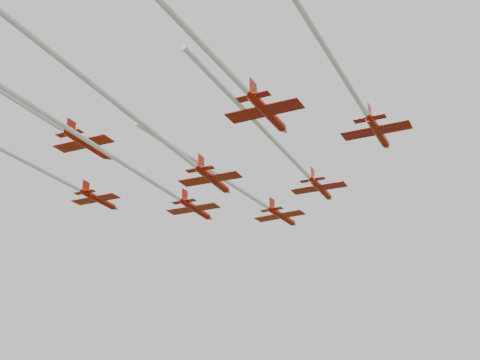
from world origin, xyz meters
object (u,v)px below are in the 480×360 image
at_px(jet_row3_right, 338,68).
at_px(jet_row4_left, 25,106).
at_px(jet_row4_right, 212,55).
at_px(jet_row3_left, 38,168).
at_px(jet_row3_mid, 171,146).
at_px(jet_row2_right, 295,163).
at_px(jet_row2_left, 130,168).
at_px(jet_lead, 254,199).

height_order(jet_row3_right, jet_row4_left, jet_row4_left).
xyz_separation_m(jet_row4_left, jet_row4_right, (26.84, -4.96, -2.20)).
bearing_deg(jet_row3_left, jet_row3_mid, 2.21).
bearing_deg(jet_row2_right, jet_row4_left, -135.26).
distance_m(jet_row2_left, jet_row3_mid, 9.95).
relative_size(jet_row2_left, jet_row4_left, 1.32).
height_order(jet_lead, jet_row3_mid, jet_lead).
bearing_deg(jet_row4_right, jet_row3_mid, 132.27).
relative_size(jet_lead, jet_row3_right, 0.73).
height_order(jet_row2_left, jet_row2_right, jet_row2_right).
bearing_deg(jet_row3_left, jet_row4_left, -55.99).
distance_m(jet_lead, jet_row3_left, 34.17).
relative_size(jet_row2_right, jet_row4_left, 0.91).
xyz_separation_m(jet_lead, jet_row3_mid, (-1.27, -26.40, -1.87)).
bearing_deg(jet_row4_left, jet_row3_right, 10.03).
distance_m(jet_lead, jet_row3_right, 40.27).
xyz_separation_m(jet_lead, jet_row3_right, (22.20, -33.59, 0.15)).
bearing_deg(jet_row2_right, jet_row3_mid, -133.72).
distance_m(jet_row2_right, jet_row4_left, 35.50).
bearing_deg(jet_row4_right, jet_row4_left, 173.56).
xyz_separation_m(jet_row2_right, jet_row3_right, (10.79, -19.16, 1.47)).
bearing_deg(jet_row4_right, jet_row3_right, 46.33).
distance_m(jet_row2_left, jet_row2_right, 22.61).
bearing_deg(jet_row3_mid, jet_row4_left, -138.02).
relative_size(jet_row3_mid, jet_row3_right, 0.83).
distance_m(jet_row2_right, jet_row4_right, 28.60).
height_order(jet_row3_left, jet_row4_left, jet_row4_left).
xyz_separation_m(jet_row2_right, jet_row3_mid, (-12.67, -11.97, -0.55)).
distance_m(jet_row2_left, jet_row3_left, 12.89).
bearing_deg(jet_row2_left, jet_row4_left, -103.90).
relative_size(jet_row4_left, jet_row4_right, 0.92).
xyz_separation_m(jet_row3_left, jet_row4_left, (7.16, -12.09, 2.20)).
bearing_deg(jet_row3_mid, jet_row2_left, 153.23).
height_order(jet_row2_left, jet_row3_right, jet_row3_right).
height_order(jet_lead, jet_row4_left, jet_row4_left).
xyz_separation_m(jet_row2_left, jet_row3_right, (32.21, -11.92, 1.69)).
xyz_separation_m(jet_row3_mid, jet_row4_left, (-13.73, -11.67, 2.72)).
distance_m(jet_lead, jet_row3_mid, 26.50).
height_order(jet_lead, jet_row3_right, jet_row3_right).
bearing_deg(jet_row3_mid, jet_row3_right, -15.41).
relative_size(jet_row3_left, jet_row4_right, 0.96).
xyz_separation_m(jet_row3_left, jet_row3_mid, (20.89, -0.43, -0.52)).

